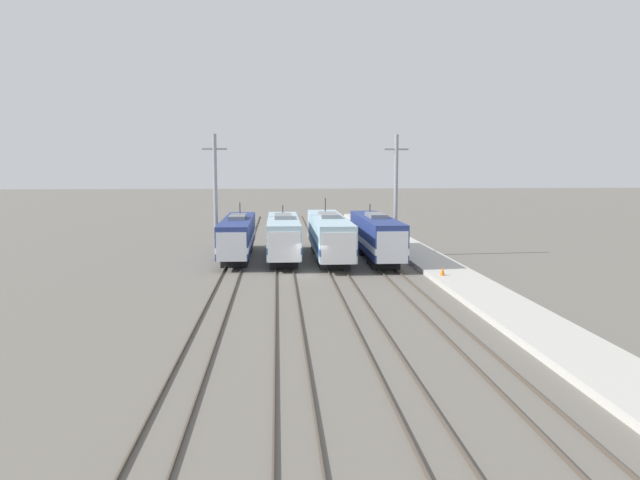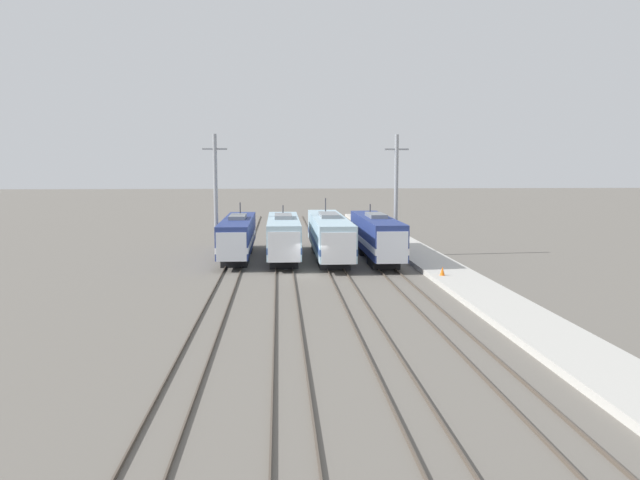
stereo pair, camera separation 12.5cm
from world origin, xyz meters
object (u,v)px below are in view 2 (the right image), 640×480
at_px(locomotive_center_left, 283,237).
at_px(locomotive_far_right, 377,237).
at_px(locomotive_center_right, 329,236).
at_px(locomotive_far_left, 238,236).
at_px(catenary_tower_left, 216,195).
at_px(traffic_cone, 442,271).
at_px(catenary_tower_right, 396,194).

distance_m(locomotive_center_left, locomotive_far_right, 8.78).
relative_size(locomotive_center_left, locomotive_center_right, 0.84).
bearing_deg(locomotive_center_right, locomotive_far_right, -15.83).
height_order(locomotive_far_left, catenary_tower_left, catenary_tower_left).
xyz_separation_m(locomotive_far_left, traffic_cone, (16.54, -12.90, -1.39)).
bearing_deg(locomotive_far_left, locomotive_far_right, -9.31).
bearing_deg(catenary_tower_right, locomotive_center_left, -169.70).
relative_size(locomotive_far_left, locomotive_center_left, 1.05).
distance_m(locomotive_far_left, locomotive_center_left, 4.55).
distance_m(locomotive_center_right, locomotive_far_right, 4.54).
bearing_deg(locomotive_center_left, traffic_cone, -43.69).
bearing_deg(catenary_tower_left, locomotive_center_right, -8.68).
xyz_separation_m(locomotive_center_left, locomotive_center_right, (4.37, 0.36, 0.03)).
relative_size(locomotive_center_right, traffic_cone, 29.49).
relative_size(locomotive_center_left, catenary_tower_left, 1.40).
distance_m(locomotive_far_right, catenary_tower_left, 15.94).
distance_m(locomotive_far_left, catenary_tower_left, 4.52).
bearing_deg(locomotive_far_right, catenary_tower_right, 51.27).
height_order(catenary_tower_left, traffic_cone, catenary_tower_left).
bearing_deg(traffic_cone, catenary_tower_left, 143.81).
height_order(locomotive_far_left, locomotive_center_right, locomotive_center_right).
distance_m(locomotive_far_left, traffic_cone, 21.02).
bearing_deg(catenary_tower_left, locomotive_far_left, -19.53).
xyz_separation_m(locomotive_center_left, traffic_cone, (12.18, -11.63, -1.45)).
bearing_deg(locomotive_far_right, traffic_cone, -72.24).
height_order(locomotive_far_right, catenary_tower_right, catenary_tower_right).
bearing_deg(locomotive_far_left, traffic_cone, -37.94).
bearing_deg(locomotive_center_right, traffic_cone, -56.91).
distance_m(catenary_tower_left, catenary_tower_right, 17.52).
bearing_deg(locomotive_center_left, catenary_tower_left, 162.74).
xyz_separation_m(locomotive_far_left, locomotive_center_left, (4.37, -1.26, 0.06)).
xyz_separation_m(locomotive_far_left, locomotive_far_right, (13.10, -2.15, 0.11)).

